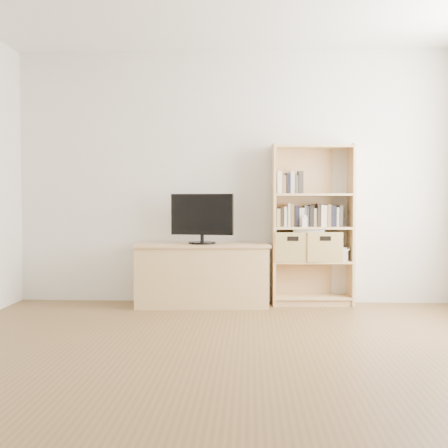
# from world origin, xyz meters

# --- Properties ---
(floor) EXTENTS (4.50, 5.00, 0.01)m
(floor) POSITION_xyz_m (0.00, 0.00, 0.00)
(floor) COLOR brown
(floor) RESTS_ON ground
(back_wall) EXTENTS (4.50, 0.02, 2.60)m
(back_wall) POSITION_xyz_m (0.00, 2.50, 1.30)
(back_wall) COLOR silver
(back_wall) RESTS_ON floor
(front_wall) EXTENTS (4.50, 0.02, 2.60)m
(front_wall) POSITION_xyz_m (0.00, -2.50, 1.30)
(front_wall) COLOR silver
(front_wall) RESTS_ON floor
(tv_stand) EXTENTS (1.33, 0.57, 0.60)m
(tv_stand) POSITION_xyz_m (-0.31, 2.26, 0.30)
(tv_stand) COLOR tan
(tv_stand) RESTS_ON floor
(bookshelf) EXTENTS (0.82, 0.33, 1.62)m
(bookshelf) POSITION_xyz_m (0.80, 2.36, 0.81)
(bookshelf) COLOR tan
(bookshelf) RESTS_ON floor
(television) EXTENTS (0.63, 0.16, 0.50)m
(television) POSITION_xyz_m (-0.31, 2.26, 0.87)
(television) COLOR black
(television) RESTS_ON tv_stand
(books_row_mid) EXTENTS (0.83, 0.20, 0.22)m
(books_row_mid) POSITION_xyz_m (0.79, 2.37, 0.90)
(books_row_mid) COLOR #9D8B55
(books_row_mid) RESTS_ON bookshelf
(books_row_upper) EXTENTS (0.37, 0.15, 0.19)m
(books_row_upper) POSITION_xyz_m (0.62, 2.36, 1.22)
(books_row_upper) COLOR #9D8B55
(books_row_upper) RESTS_ON bookshelf
(baby_monitor) EXTENTS (0.05, 0.03, 0.10)m
(baby_monitor) POSITION_xyz_m (0.71, 2.26, 0.84)
(baby_monitor) COLOR white
(baby_monitor) RESTS_ON bookshelf
(basket_left) EXTENTS (0.37, 0.31, 0.29)m
(basket_left) POSITION_xyz_m (0.58, 2.34, 0.60)
(basket_left) COLOR olive
(basket_left) RESTS_ON bookshelf
(basket_right) EXTENTS (0.38, 0.33, 0.29)m
(basket_right) POSITION_xyz_m (0.90, 2.36, 0.60)
(basket_right) COLOR olive
(basket_right) RESTS_ON bookshelf
(laptop) EXTENTS (0.33, 0.25, 0.02)m
(laptop) POSITION_xyz_m (0.76, 2.34, 0.75)
(laptop) COLOR silver
(laptop) RESTS_ON basket_left
(magazine_stack) EXTENTS (0.22, 0.28, 0.11)m
(magazine_stack) POSITION_xyz_m (1.07, 2.37, 0.51)
(magazine_stack) COLOR beige
(magazine_stack) RESTS_ON bookshelf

